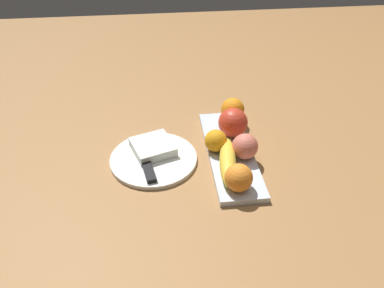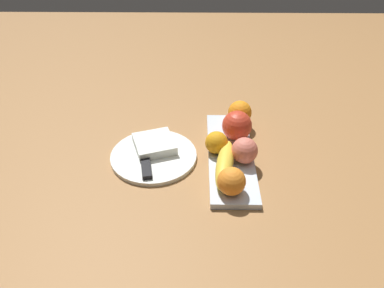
{
  "view_description": "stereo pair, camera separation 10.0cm",
  "coord_description": "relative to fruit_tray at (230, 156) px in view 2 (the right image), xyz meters",
  "views": [
    {
      "loc": [
        -0.8,
        0.21,
        0.65
      ],
      "look_at": [
        -0.01,
        0.12,
        0.05
      ],
      "focal_mm": 35.74,
      "sensor_mm": 36.0,
      "label": 1
    },
    {
      "loc": [
        -0.81,
        0.11,
        0.65
      ],
      "look_at": [
        -0.01,
        0.12,
        0.05
      ],
      "focal_mm": 35.74,
      "sensor_mm": 36.0,
      "label": 2
    }
  ],
  "objects": [
    {
      "name": "orange_near_apple",
      "position": [
        0.0,
        0.04,
        0.04
      ],
      "size": [
        0.06,
        0.06,
        0.06
      ],
      "primitive_type": "sphere",
      "color": "orange",
      "rests_on": "fruit_tray"
    },
    {
      "name": "ground_plane",
      "position": [
        0.01,
        -0.02,
        -0.01
      ],
      "size": [
        2.4,
        2.4,
        0.0
      ],
      "primitive_type": "plane",
      "color": "#9D6D3E"
    },
    {
      "name": "folded_napkin",
      "position": [
        0.03,
        0.21,
        0.02
      ],
      "size": [
        0.13,
        0.13,
        0.03
      ],
      "primitive_type": "cube",
      "rotation": [
        0.0,
        0.0,
        0.33
      ],
      "color": "white",
      "rests_on": "dinner_plate"
    },
    {
      "name": "peach",
      "position": [
        -0.03,
        -0.03,
        0.04
      ],
      "size": [
        0.07,
        0.07,
        0.07
      ],
      "primitive_type": "sphere",
      "color": "#DB705C",
      "rests_on": "fruit_tray"
    },
    {
      "name": "apple",
      "position": [
        0.07,
        -0.02,
        0.05
      ],
      "size": [
        0.08,
        0.08,
        0.08
      ],
      "primitive_type": "sphere",
      "color": "red",
      "rests_on": "fruit_tray"
    },
    {
      "name": "orange_near_banana",
      "position": [
        -0.15,
        0.01,
        0.04
      ],
      "size": [
        0.07,
        0.07,
        0.07
      ],
      "primitive_type": "sphere",
      "color": "orange",
      "rests_on": "fruit_tray"
    },
    {
      "name": "banana",
      "position": [
        -0.07,
        0.02,
        0.03
      ],
      "size": [
        0.19,
        0.07,
        0.04
      ],
      "primitive_type": "ellipsoid",
      "rotation": [
        0.0,
        0.0,
        -0.16
      ],
      "color": "yellow",
      "rests_on": "fruit_tray"
    },
    {
      "name": "orange_center",
      "position": [
        0.15,
        -0.04,
        0.04
      ],
      "size": [
        0.07,
        0.07,
        0.07
      ],
      "primitive_type": "sphere",
      "color": "orange",
      "rests_on": "fruit_tray"
    },
    {
      "name": "fruit_tray",
      "position": [
        0.0,
        0.0,
        0.0
      ],
      "size": [
        0.38,
        0.12,
        0.02
      ],
      "primitive_type": "cube",
      "color": "silver",
      "rests_on": "ground_plane"
    },
    {
      "name": "knife",
      "position": [
        -0.04,
        0.22,
        0.01
      ],
      "size": [
        0.18,
        0.05,
        0.01
      ],
      "rotation": [
        0.0,
        0.0,
        0.18
      ],
      "color": "silver",
      "rests_on": "dinner_plate"
    },
    {
      "name": "dinner_plate",
      "position": [
        -0.0,
        0.21,
        -0.0
      ],
      "size": [
        0.23,
        0.23,
        0.01
      ],
      "primitive_type": "cylinder",
      "color": "white",
      "rests_on": "ground_plane"
    }
  ]
}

